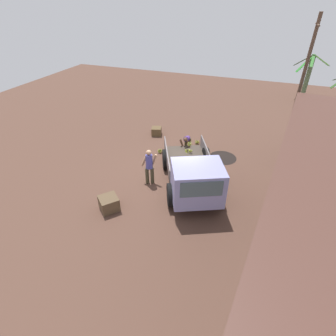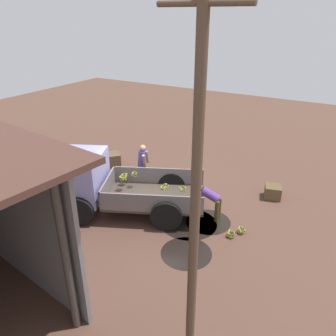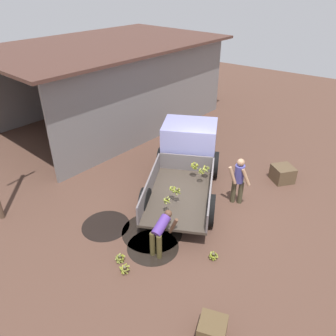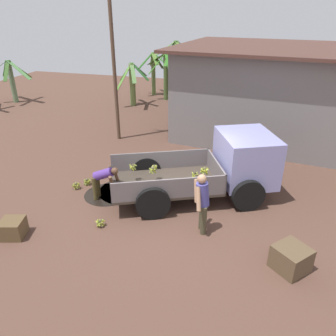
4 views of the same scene
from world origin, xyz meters
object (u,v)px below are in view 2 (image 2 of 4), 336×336
banana_bunch_on_ground_0 (242,229)px  wooden_crate_0 (273,192)px  banana_bunch_on_ground_1 (212,193)px  banana_bunch_on_ground_2 (231,234)px  cargo_truck (96,181)px  person_foreground_visitor (142,163)px  utility_pole (195,216)px  wooden_crate_1 (112,160)px  person_worker_loading (211,200)px

banana_bunch_on_ground_0 → wooden_crate_0: 2.58m
wooden_crate_0 → banana_bunch_on_ground_0: bearing=84.1°
banana_bunch_on_ground_0 → banana_bunch_on_ground_1: 2.28m
banana_bunch_on_ground_1 → banana_bunch_on_ground_2: bearing=126.6°
cargo_truck → person_foreground_visitor: size_ratio=3.12×
person_foreground_visitor → banana_bunch_on_ground_0: bearing=-35.7°
utility_pole → banana_bunch_on_ground_0: size_ratio=23.56×
utility_pole → wooden_crate_0: bearing=-88.0°
cargo_truck → banana_bunch_on_ground_2: (-4.39, -0.71, -0.90)m
wooden_crate_1 → person_foreground_visitor: bearing=159.7°
utility_pole → wooden_crate_1: bearing=-42.6°
person_worker_loading → utility_pole: bearing=105.3°
banana_bunch_on_ground_1 → wooden_crate_0: size_ratio=0.46×
person_foreground_visitor → person_worker_loading: size_ratio=1.52×
person_foreground_visitor → person_worker_loading: person_foreground_visitor is taller
wooden_crate_0 → cargo_truck: bearing=36.6°
utility_pole → person_worker_loading: (1.64, -4.75, -2.66)m
person_worker_loading → wooden_crate_1: (5.22, -1.56, -0.39)m
banana_bunch_on_ground_0 → wooden_crate_0: wooden_crate_0 is taller
person_foreground_visitor → cargo_truck: bearing=-122.1°
person_foreground_visitor → banana_bunch_on_ground_1: size_ratio=6.52×
banana_bunch_on_ground_2 → wooden_crate_0: size_ratio=0.48×
cargo_truck → wooden_crate_1: 3.46m
wooden_crate_1 → utility_pole: bearing=137.4°
person_worker_loading → banana_bunch_on_ground_1: size_ratio=4.29×
utility_pole → wooden_crate_0: (0.24, -7.03, -3.10)m
person_worker_loading → banana_bunch_on_ground_2: 1.25m
banana_bunch_on_ground_2 → cargo_truck: bearing=9.2°
cargo_truck → person_foreground_visitor: cargo_truck is taller
banana_bunch_on_ground_2 → wooden_crate_1: size_ratio=0.38×
banana_bunch_on_ground_1 → wooden_crate_1: 4.72m
person_worker_loading → banana_bunch_on_ground_0: (-1.13, 0.28, -0.54)m
cargo_truck → banana_bunch_on_ground_2: 4.54m
person_foreground_visitor → banana_bunch_on_ground_1: (-2.57, -0.54, -0.79)m
person_foreground_visitor → banana_bunch_on_ground_1: person_foreground_visitor is taller
banana_bunch_on_ground_2 → wooden_crate_0: 2.94m
person_worker_loading → wooden_crate_1: person_worker_loading is taller
cargo_truck → wooden_crate_1: (1.76, -2.89, -0.73)m
cargo_truck → person_worker_loading: (-3.46, -1.34, -0.34)m
person_worker_loading → wooden_crate_0: size_ratio=1.96×
banana_bunch_on_ground_1 → banana_bunch_on_ground_2: (-1.43, 1.93, -0.00)m
person_worker_loading → banana_bunch_on_ground_1: (0.50, -1.31, -0.56)m
utility_pole → banana_bunch_on_ground_1: size_ratio=25.75×
cargo_truck → banana_bunch_on_ground_2: cargo_truck is taller
person_foreground_visitor → banana_bunch_on_ground_1: 2.74m
cargo_truck → person_foreground_visitor: bearing=-125.2°
banana_bunch_on_ground_0 → banana_bunch_on_ground_2: size_ratio=1.05×
person_foreground_visitor → wooden_crate_0: bearing=-3.0°
utility_pole → person_worker_loading: 5.69m
cargo_truck → banana_bunch_on_ground_0: size_ratio=18.60×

